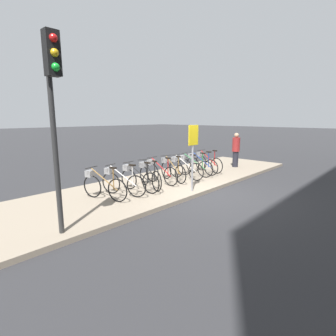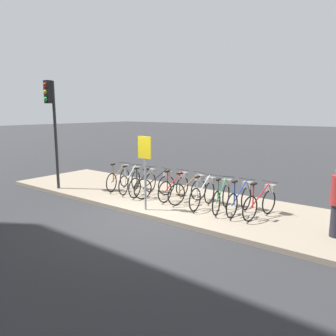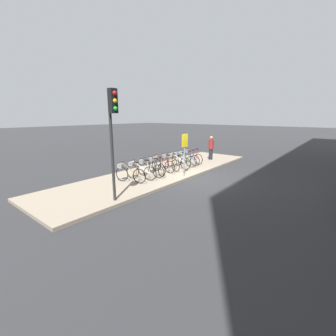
{
  "view_description": "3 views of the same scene",
  "coord_description": "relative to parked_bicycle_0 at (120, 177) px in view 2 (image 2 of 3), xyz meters",
  "views": [
    {
      "loc": [
        -6.53,
        -4.51,
        2.38
      ],
      "look_at": [
        -0.88,
        0.73,
        0.88
      ],
      "focal_mm": 28.0,
      "sensor_mm": 36.0,
      "label": 1
    },
    {
      "loc": [
        5.58,
        -6.26,
        2.81
      ],
      "look_at": [
        -0.29,
        1.38,
        1.14
      ],
      "focal_mm": 35.0,
      "sensor_mm": 36.0,
      "label": 2
    },
    {
      "loc": [
        -8.99,
        -5.72,
        3.01
      ],
      "look_at": [
        -0.87,
        0.8,
        0.56
      ],
      "focal_mm": 24.0,
      "sensor_mm": 36.0,
      "label": 3
    }
  ],
  "objects": [
    {
      "name": "parked_bicycle_1",
      "position": [
        0.61,
        -0.05,
        0.0
      ],
      "size": [
        0.59,
        1.49,
        0.95
      ],
      "color": "black",
      "rests_on": "sidewalk"
    },
    {
      "name": "sidewalk",
      "position": [
        2.62,
        0.09,
        -0.48
      ],
      "size": [
        13.42,
        3.43,
        0.12
      ],
      "color": "gray",
      "rests_on": "ground_plane"
    },
    {
      "name": "parked_bicycle_8",
      "position": [
        4.59,
        0.0,
        0.0
      ],
      "size": [
        0.46,
        1.54,
        0.95
      ],
      "color": "black",
      "rests_on": "sidewalk"
    },
    {
      "name": "ground_plane",
      "position": [
        2.62,
        -1.63,
        -0.54
      ],
      "size": [
        120.0,
        120.0,
        0.0
      ],
      "primitive_type": "plane",
      "color": "#2D2D30"
    },
    {
      "name": "parked_bicycle_3",
      "position": [
        1.74,
        -0.04,
        0.0
      ],
      "size": [
        0.6,
        1.49,
        0.95
      ],
      "color": "black",
      "rests_on": "sidewalk"
    },
    {
      "name": "parked_bicycle_6",
      "position": [
        3.49,
        -0.07,
        0.0
      ],
      "size": [
        0.46,
        1.54,
        0.95
      ],
      "color": "black",
      "rests_on": "sidewalk"
    },
    {
      "name": "parked_bicycle_2",
      "position": [
        1.22,
        -0.07,
        0.0
      ],
      "size": [
        0.46,
        1.54,
        0.95
      ],
      "color": "black",
      "rests_on": "sidewalk"
    },
    {
      "name": "parked_bicycle_7",
      "position": [
        4.06,
        -0.04,
        0.0
      ],
      "size": [
        0.49,
        1.52,
        0.95
      ],
      "color": "black",
      "rests_on": "sidewalk"
    },
    {
      "name": "parked_bicycle_9",
      "position": [
        5.16,
        0.04,
        0.0
      ],
      "size": [
        0.46,
        1.53,
        0.95
      ],
      "color": "black",
      "rests_on": "sidewalk"
    },
    {
      "name": "sign_post",
      "position": [
        2.37,
        -1.34,
        0.96
      ],
      "size": [
        0.44,
        0.07,
        2.03
      ],
      "color": "#99999E",
      "rests_on": "sidewalk"
    },
    {
      "name": "parked_bicycle_0",
      "position": [
        0.0,
        0.0,
        0.0
      ],
      "size": [
        0.56,
        1.5,
        0.95
      ],
      "color": "black",
      "rests_on": "sidewalk"
    },
    {
      "name": "parked_bicycle_5",
      "position": [
        2.94,
        0.04,
        0.0
      ],
      "size": [
        0.53,
        1.51,
        0.95
      ],
      "color": "black",
      "rests_on": "sidewalk"
    },
    {
      "name": "traffic_light",
      "position": [
        -1.78,
        -1.39,
        2.23
      ],
      "size": [
        0.24,
        0.4,
        3.7
      ],
      "color": "#2D2D2D",
      "rests_on": "sidewalk"
    },
    {
      "name": "parked_bicycle_4",
      "position": [
        2.37,
        0.1,
        0.0
      ],
      "size": [
        0.46,
        1.54,
        0.95
      ],
      "color": "black",
      "rests_on": "sidewalk"
    }
  ]
}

